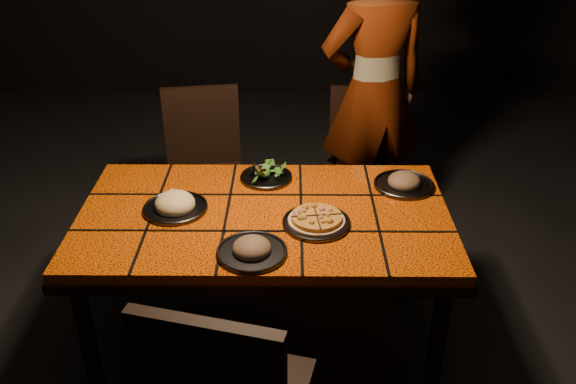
{
  "coord_description": "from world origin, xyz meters",
  "views": [
    {
      "loc": [
        0.12,
        -2.24,
        2.12
      ],
      "look_at": [
        0.1,
        0.05,
        0.82
      ],
      "focal_mm": 38.0,
      "sensor_mm": 36.0,
      "label": 1
    }
  ],
  "objects_px": {
    "chair_far_right": "(360,154)",
    "diner": "(374,93)",
    "plate_pasta": "(175,205)",
    "chair_far_left": "(205,161)",
    "plate_pizza": "(316,221)",
    "dining_table": "(264,227)"
  },
  "relations": [
    {
      "from": "chair_far_left",
      "to": "plate_pizza",
      "type": "bearing_deg",
      "value": -67.75
    },
    {
      "from": "chair_far_right",
      "to": "diner",
      "type": "xyz_separation_m",
      "value": [
        0.06,
        0.03,
        0.38
      ]
    },
    {
      "from": "chair_far_left",
      "to": "plate_pasta",
      "type": "relative_size",
      "value": 3.41
    },
    {
      "from": "dining_table",
      "to": "diner",
      "type": "distance_m",
      "value": 1.26
    },
    {
      "from": "plate_pizza",
      "to": "plate_pasta",
      "type": "bearing_deg",
      "value": 169.36
    },
    {
      "from": "dining_table",
      "to": "diner",
      "type": "height_order",
      "value": "diner"
    },
    {
      "from": "chair_far_right",
      "to": "plate_pasta",
      "type": "xyz_separation_m",
      "value": [
        -0.92,
        -1.04,
        0.26
      ]
    },
    {
      "from": "chair_far_left",
      "to": "plate_pasta",
      "type": "bearing_deg",
      "value": -99.3
    },
    {
      "from": "chair_far_left",
      "to": "plate_pizza",
      "type": "relative_size",
      "value": 3.35
    },
    {
      "from": "diner",
      "to": "plate_pizza",
      "type": "bearing_deg",
      "value": 55.24
    },
    {
      "from": "dining_table",
      "to": "plate_pasta",
      "type": "relative_size",
      "value": 5.77
    },
    {
      "from": "dining_table",
      "to": "plate_pizza",
      "type": "xyz_separation_m",
      "value": [
        0.22,
        -0.1,
        0.1
      ]
    },
    {
      "from": "plate_pasta",
      "to": "chair_far_left",
      "type": "bearing_deg",
      "value": 89.96
    },
    {
      "from": "plate_pasta",
      "to": "dining_table",
      "type": "bearing_deg",
      "value": -2.56
    },
    {
      "from": "dining_table",
      "to": "diner",
      "type": "bearing_deg",
      "value": 61.62
    },
    {
      "from": "dining_table",
      "to": "plate_pasta",
      "type": "xyz_separation_m",
      "value": [
        -0.39,
        0.02,
        0.1
      ]
    },
    {
      "from": "dining_table",
      "to": "plate_pizza",
      "type": "bearing_deg",
      "value": -23.55
    },
    {
      "from": "diner",
      "to": "plate_pasta",
      "type": "height_order",
      "value": "diner"
    },
    {
      "from": "dining_table",
      "to": "plate_pizza",
      "type": "distance_m",
      "value": 0.26
    },
    {
      "from": "dining_table",
      "to": "plate_pizza",
      "type": "relative_size",
      "value": 5.67
    },
    {
      "from": "chair_far_right",
      "to": "plate_pizza",
      "type": "height_order",
      "value": "chair_far_right"
    },
    {
      "from": "chair_far_left",
      "to": "plate_pizza",
      "type": "height_order",
      "value": "chair_far_left"
    }
  ]
}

